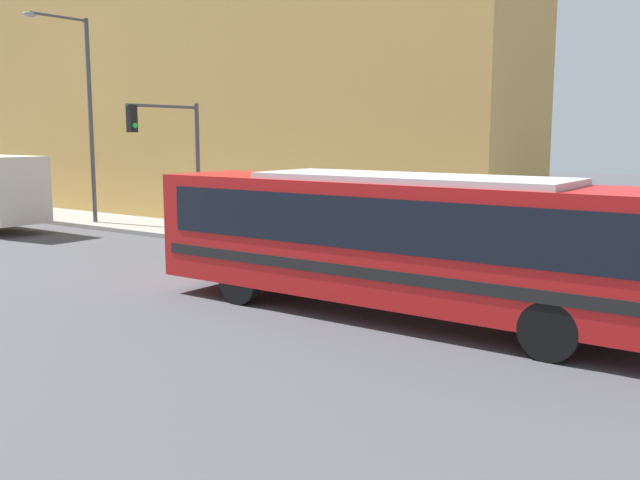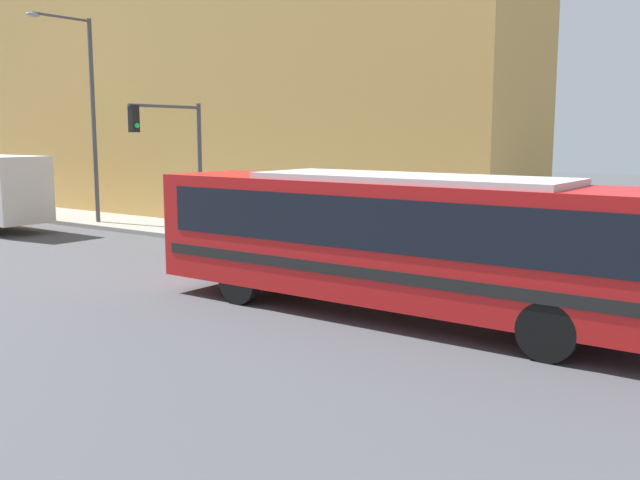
# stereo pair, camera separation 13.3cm
# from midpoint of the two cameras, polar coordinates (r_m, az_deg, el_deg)

# --- Properties ---
(ground_plane) EXTENTS (120.00, 120.00, 0.00)m
(ground_plane) POSITION_cam_midpoint_polar(r_m,az_deg,el_deg) (16.23, 5.78, -5.50)
(ground_plane) COLOR #47474C
(sidewalk) EXTENTS (3.35, 70.00, 0.17)m
(sidewalk) POSITION_cam_midpoint_polar(r_m,az_deg,el_deg) (34.45, -18.41, 1.67)
(sidewalk) COLOR gray
(sidewalk) RESTS_ON ground_plane
(building_facade) EXTENTS (6.00, 31.66, 12.39)m
(building_facade) POSITION_cam_midpoint_polar(r_m,az_deg,el_deg) (34.89, -9.38, 12.13)
(building_facade) COLOR tan
(building_facade) RESTS_ON ground_plane
(city_bus) EXTENTS (2.46, 12.29, 3.07)m
(city_bus) POSITION_cam_midpoint_polar(r_m,az_deg,el_deg) (15.05, 7.24, 0.32)
(city_bus) COLOR red
(city_bus) RESTS_ON ground_plane
(fire_hydrant) EXTENTS (0.23, 0.31, 0.76)m
(fire_hydrant) POSITION_cam_midpoint_polar(r_m,az_deg,el_deg) (22.12, 4.97, -0.29)
(fire_hydrant) COLOR gold
(fire_hydrant) RESTS_ON sidewalk
(traffic_light_pole) EXTENTS (3.28, 0.35, 4.84)m
(traffic_light_pole) POSITION_cam_midpoint_polar(r_m,az_deg,el_deg) (26.13, -11.33, 7.47)
(traffic_light_pole) COLOR #47474C
(traffic_light_pole) RESTS_ON sidewalk
(street_lamp) EXTENTS (2.93, 0.28, 8.45)m
(street_lamp) POSITION_cam_midpoint_polar(r_m,az_deg,el_deg) (31.68, -18.12, 10.31)
(street_lamp) COLOR #47474C
(street_lamp) RESTS_ON sidewalk
(pedestrian_near_corner) EXTENTS (0.34, 0.34, 1.80)m
(pedestrian_near_corner) POSITION_cam_midpoint_polar(r_m,az_deg,el_deg) (23.50, 1.98, 1.60)
(pedestrian_near_corner) COLOR #23283D
(pedestrian_near_corner) RESTS_ON sidewalk
(pedestrian_mid_block) EXTENTS (0.34, 0.34, 1.60)m
(pedestrian_mid_block) POSITION_cam_midpoint_polar(r_m,az_deg,el_deg) (24.81, -1.99, 1.70)
(pedestrian_mid_block) COLOR #23283D
(pedestrian_mid_block) RESTS_ON sidewalk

